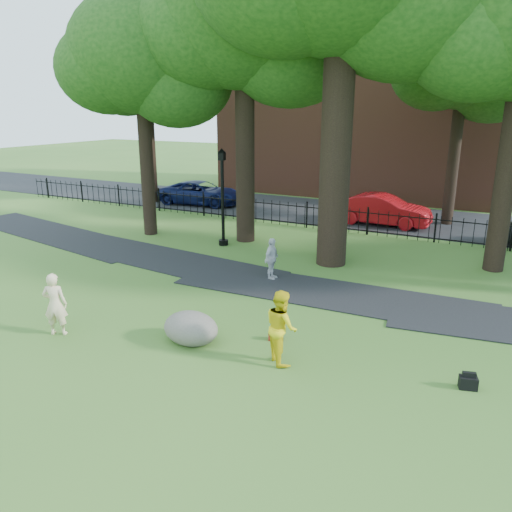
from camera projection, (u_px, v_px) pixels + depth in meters
The scene contains 15 objects.
ground at pixel (241, 335), 12.97m from camera, with size 120.00×120.00×0.00m, color #346021.
footpath at pixel (328, 294), 15.85m from camera, with size 36.00×2.60×0.03m, color black.
street at pixel (387, 218), 26.57m from camera, with size 80.00×7.00×0.02m, color black.
iron_fence at pixel (367, 222), 23.00m from camera, with size 44.00×0.04×1.20m.
brick_building at pixel (362, 102), 33.40m from camera, with size 18.00×8.00×12.00m, color brown.
tree_row at pixel (368, 34), 17.53m from camera, with size 26.82×7.96×12.42m.
woman at pixel (55, 304), 12.82m from camera, with size 0.61×0.40×1.67m, color beige.
man at pixel (281, 327), 11.43m from camera, with size 0.85×0.66×1.75m, color yellow.
pedestrian at pixel (272, 259), 17.00m from camera, with size 0.85×0.35×1.45m, color silver.
boulder at pixel (191, 326), 12.51m from camera, with size 1.46×1.10×0.85m, color #615D51.
lamppost at pixel (223, 199), 20.86m from camera, with size 0.40×0.40×4.08m.
backpack at pixel (468, 383), 10.50m from camera, with size 0.37×0.23×0.27m, color black.
red_bag at pixel (275, 336), 12.70m from camera, with size 0.31×0.20×0.21m, color maroon.
red_sedan at pixel (383, 210), 24.83m from camera, with size 1.62×4.65×1.53m, color #A10C11.
navy_van at pixel (201, 193), 30.11m from camera, with size 2.31×5.02×1.39m, color #0D1442.
Camera 1 is at (5.79, -10.32, 5.72)m, focal length 35.00 mm.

